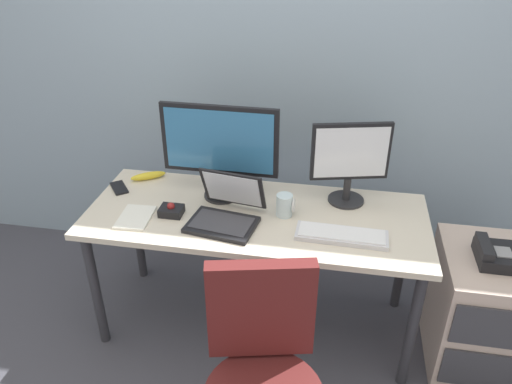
# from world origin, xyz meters

# --- Properties ---
(ground_plane) EXTENTS (8.00, 8.00, 0.00)m
(ground_plane) POSITION_xyz_m (0.00, 0.00, 0.00)
(ground_plane) COLOR #45454E
(back_wall) EXTENTS (6.00, 0.10, 2.80)m
(back_wall) POSITION_xyz_m (0.00, 0.68, 1.40)
(back_wall) COLOR #8EA4B5
(back_wall) RESTS_ON ground
(desk) EXTENTS (1.65, 0.66, 0.71)m
(desk) POSITION_xyz_m (0.00, 0.00, 0.63)
(desk) COLOR beige
(desk) RESTS_ON ground
(file_cabinet) EXTENTS (0.42, 0.53, 0.62)m
(file_cabinet) POSITION_xyz_m (1.10, -0.05, 0.31)
(file_cabinet) COLOR beige
(file_cabinet) RESTS_ON ground
(desk_phone) EXTENTS (0.17, 0.20, 0.09)m
(desk_phone) POSITION_xyz_m (1.09, -0.06, 0.65)
(desk_phone) COLOR black
(desk_phone) RESTS_ON file_cabinet
(monitor_main) EXTENTS (0.58, 0.18, 0.49)m
(monitor_main) POSITION_xyz_m (-0.20, 0.13, 0.99)
(monitor_main) COLOR #262628
(monitor_main) RESTS_ON desk
(monitor_side) EXTENTS (0.38, 0.18, 0.42)m
(monitor_side) POSITION_xyz_m (0.43, 0.20, 0.94)
(monitor_side) COLOR #262628
(monitor_side) RESTS_ON desk
(keyboard) EXTENTS (0.41, 0.15, 0.03)m
(keyboard) POSITION_xyz_m (0.41, -0.13, 0.72)
(keyboard) COLOR silver
(keyboard) RESTS_ON desk
(laptop) EXTENTS (0.35, 0.35, 0.23)m
(laptop) POSITION_xyz_m (-0.13, -0.09, 0.76)
(laptop) COLOR black
(laptop) RESTS_ON desk
(trackball_mouse) EXTENTS (0.11, 0.09, 0.07)m
(trackball_mouse) POSITION_xyz_m (-0.40, -0.08, 0.73)
(trackball_mouse) COLOR black
(trackball_mouse) RESTS_ON desk
(coffee_mug) EXTENTS (0.09, 0.08, 0.11)m
(coffee_mug) POSITION_xyz_m (0.14, 0.01, 0.76)
(coffee_mug) COLOR silver
(coffee_mug) RESTS_ON desk
(paper_notepad) EXTENTS (0.16, 0.22, 0.01)m
(paper_notepad) POSITION_xyz_m (-0.56, -0.14, 0.71)
(paper_notepad) COLOR white
(paper_notepad) RESTS_ON desk
(cell_phone) EXTENTS (0.14, 0.15, 0.01)m
(cell_phone) POSITION_xyz_m (-0.75, 0.11, 0.71)
(cell_phone) COLOR black
(cell_phone) RESTS_ON desk
(banana) EXTENTS (0.18, 0.14, 0.04)m
(banana) POSITION_xyz_m (-0.64, 0.24, 0.73)
(banana) COLOR yellow
(banana) RESTS_ON desk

